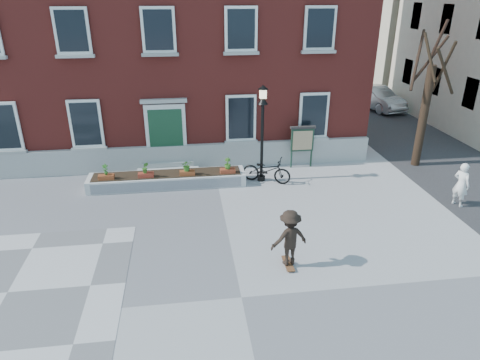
{
  "coord_description": "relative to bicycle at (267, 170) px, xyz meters",
  "views": [
    {
      "loc": [
        -1.21,
        -8.68,
        7.17
      ],
      "look_at": [
        0.5,
        4.0,
        1.5
      ],
      "focal_mm": 32.0,
      "sensor_mm": 36.0,
      "label": 1
    }
  ],
  "objects": [
    {
      "name": "ground",
      "position": [
        -2.0,
        -7.03,
        -0.52
      ],
      "size": [
        100.0,
        100.0,
        0.0
      ],
      "primitive_type": "plane",
      "color": "#949496",
      "rests_on": "ground"
    },
    {
      "name": "checker_patch",
      "position": [
        -8.0,
        -6.03,
        -0.52
      ],
      "size": [
        6.0,
        6.0,
        0.01
      ],
      "primitive_type": "cube",
      "color": "slate",
      "rests_on": "ground"
    },
    {
      "name": "bicycle",
      "position": [
        0.0,
        0.0,
        0.0
      ],
      "size": [
        2.1,
        1.47,
        1.05
      ],
      "primitive_type": "imported",
      "rotation": [
        0.0,
        0.0,
        1.13
      ],
      "color": "black",
      "rests_on": "ground"
    },
    {
      "name": "parked_car",
      "position": [
        9.41,
        10.74,
        0.21
      ],
      "size": [
        2.65,
        4.71,
        1.47
      ],
      "primitive_type": "imported",
      "rotation": [
        0.0,
        0.0,
        0.26
      ],
      "color": "#B8BBBD",
      "rests_on": "ground"
    },
    {
      "name": "bystander",
      "position": [
        6.52,
        -2.96,
        0.3
      ],
      "size": [
        0.6,
        0.71,
        1.65
      ],
      "primitive_type": "imported",
      "rotation": [
        0.0,
        0.0,
        1.99
      ],
      "color": "white",
      "rests_on": "ground"
    },
    {
      "name": "brick_building",
      "position": [
        -4.0,
        6.95,
        5.78
      ],
      "size": [
        18.4,
        10.85,
        12.6
      ],
      "color": "maroon",
      "rests_on": "ground"
    },
    {
      "name": "planter_assembly",
      "position": [
        -3.98,
        0.15,
        -0.22
      ],
      "size": [
        6.2,
        1.12,
        1.15
      ],
      "color": "silver",
      "rests_on": "ground"
    },
    {
      "name": "bare_tree",
      "position": [
        7.01,
        0.98,
        2.27
      ],
      "size": [
        1.83,
        1.83,
        6.16
      ],
      "color": "#2F2014",
      "rests_on": "ground"
    },
    {
      "name": "lamp_post",
      "position": [
        -0.18,
        0.19,
        2.02
      ],
      "size": [
        0.4,
        0.4,
        3.93
      ],
      "color": "black",
      "rests_on": "ground"
    },
    {
      "name": "notice_board",
      "position": [
        1.83,
        1.42,
        0.74
      ],
      "size": [
        1.1,
        0.16,
        1.87
      ],
      "color": "#1A3427",
      "rests_on": "ground"
    },
    {
      "name": "skateboarder",
      "position": [
        -0.48,
        -5.81,
        0.38
      ],
      "size": [
        1.19,
        0.84,
        1.74
      ],
      "color": "brown",
      "rests_on": "ground"
    }
  ]
}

